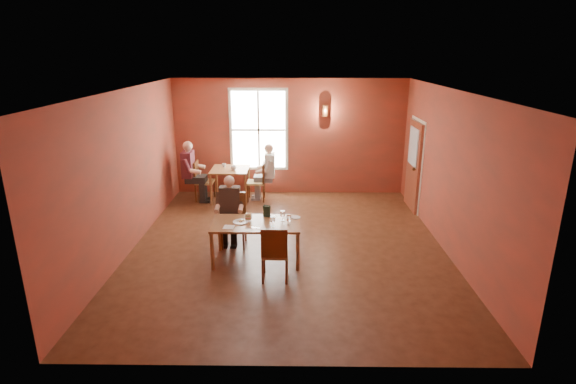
{
  "coord_description": "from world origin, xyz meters",
  "views": [
    {
      "loc": [
        0.11,
        -8.06,
        3.67
      ],
      "look_at": [
        0.0,
        0.2,
        1.05
      ],
      "focal_mm": 28.0,
      "sensor_mm": 36.0,
      "label": 1
    }
  ],
  "objects_px": {
    "chair_diner_main": "(233,221)",
    "chair_diner_maroon": "(205,181)",
    "second_table": "(231,184)",
    "diner_main": "(233,215)",
    "chair_empty": "(275,252)",
    "diner_maroon": "(203,172)",
    "diner_white": "(257,174)",
    "main_table": "(257,241)",
    "chair_diner_white": "(256,181)"
  },
  "relations": [
    {
      "from": "diner_white",
      "to": "diner_maroon",
      "type": "distance_m",
      "value": 1.36
    },
    {
      "from": "chair_diner_main",
      "to": "chair_empty",
      "type": "distance_m",
      "value": 1.59
    },
    {
      "from": "diner_white",
      "to": "diner_maroon",
      "type": "height_order",
      "value": "diner_maroon"
    },
    {
      "from": "diner_main",
      "to": "chair_diner_white",
      "type": "relative_size",
      "value": 1.31
    },
    {
      "from": "main_table",
      "to": "diner_white",
      "type": "relative_size",
      "value": 1.12
    },
    {
      "from": "chair_empty",
      "to": "diner_white",
      "type": "distance_m",
      "value": 4.19
    },
    {
      "from": "chair_empty",
      "to": "second_table",
      "type": "height_order",
      "value": "chair_empty"
    },
    {
      "from": "chair_empty",
      "to": "chair_diner_white",
      "type": "bearing_deg",
      "value": 99.37
    },
    {
      "from": "diner_main",
      "to": "chair_diner_maroon",
      "type": "relative_size",
      "value": 1.29
    },
    {
      "from": "chair_diner_main",
      "to": "diner_white",
      "type": "bearing_deg",
      "value": -94.91
    },
    {
      "from": "main_table",
      "to": "diner_white",
      "type": "xyz_separation_m",
      "value": [
        -0.26,
        3.44,
        0.33
      ]
    },
    {
      "from": "second_table",
      "to": "diner_main",
      "type": "bearing_deg",
      "value": -81.13
    },
    {
      "from": "chair_empty",
      "to": "chair_diner_white",
      "type": "distance_m",
      "value": 4.18
    },
    {
      "from": "chair_diner_main",
      "to": "diner_maroon",
      "type": "distance_m",
      "value": 3.02
    },
    {
      "from": "diner_white",
      "to": "chair_diner_maroon",
      "type": "bearing_deg",
      "value": 90.0
    },
    {
      "from": "chair_empty",
      "to": "chair_diner_white",
      "type": "height_order",
      "value": "chair_diner_white"
    },
    {
      "from": "main_table",
      "to": "diner_main",
      "type": "xyz_separation_m",
      "value": [
        -0.5,
        0.62,
        0.28
      ]
    },
    {
      "from": "second_table",
      "to": "chair_diner_maroon",
      "type": "height_order",
      "value": "chair_diner_maroon"
    },
    {
      "from": "diner_main",
      "to": "diner_maroon",
      "type": "height_order",
      "value": "diner_maroon"
    },
    {
      "from": "main_table",
      "to": "diner_main",
      "type": "bearing_deg",
      "value": 128.88
    },
    {
      "from": "chair_diner_white",
      "to": "diner_maroon",
      "type": "relative_size",
      "value": 0.66
    },
    {
      "from": "chair_diner_main",
      "to": "chair_diner_maroon",
      "type": "bearing_deg",
      "value": -68.67
    },
    {
      "from": "main_table",
      "to": "chair_diner_maroon",
      "type": "height_order",
      "value": "chair_diner_maroon"
    },
    {
      "from": "diner_main",
      "to": "diner_white",
      "type": "distance_m",
      "value": 2.83
    },
    {
      "from": "main_table",
      "to": "chair_diner_main",
      "type": "distance_m",
      "value": 0.83
    },
    {
      "from": "chair_diner_main",
      "to": "chair_diner_maroon",
      "type": "distance_m",
      "value": 3.0
    },
    {
      "from": "diner_white",
      "to": "chair_diner_maroon",
      "type": "distance_m",
      "value": 1.34
    },
    {
      "from": "diner_main",
      "to": "diner_maroon",
      "type": "xyz_separation_m",
      "value": [
        -1.12,
        2.82,
        0.1
      ]
    },
    {
      "from": "chair_diner_maroon",
      "to": "diner_maroon",
      "type": "bearing_deg",
      "value": -90.0
    },
    {
      "from": "second_table",
      "to": "diner_maroon",
      "type": "distance_m",
      "value": 0.76
    },
    {
      "from": "diner_main",
      "to": "chair_diner_maroon",
      "type": "bearing_deg",
      "value": -68.87
    },
    {
      "from": "chair_diner_white",
      "to": "diner_white",
      "type": "distance_m",
      "value": 0.2
    },
    {
      "from": "chair_diner_main",
      "to": "second_table",
      "type": "xyz_separation_m",
      "value": [
        -0.44,
        2.79,
        -0.1
      ]
    },
    {
      "from": "chair_diner_main",
      "to": "chair_empty",
      "type": "bearing_deg",
      "value": 122.62
    },
    {
      "from": "chair_diner_main",
      "to": "diner_white",
      "type": "relative_size",
      "value": 0.74
    },
    {
      "from": "chair_diner_white",
      "to": "diner_white",
      "type": "height_order",
      "value": "diner_white"
    },
    {
      "from": "chair_diner_maroon",
      "to": "second_table",
      "type": "bearing_deg",
      "value": 90.0
    },
    {
      "from": "diner_main",
      "to": "diner_maroon",
      "type": "relative_size",
      "value": 0.87
    },
    {
      "from": "diner_main",
      "to": "second_table",
      "type": "xyz_separation_m",
      "value": [
        -0.44,
        2.82,
        -0.24
      ]
    },
    {
      "from": "diner_main",
      "to": "diner_white",
      "type": "bearing_deg",
      "value": -94.86
    },
    {
      "from": "chair_empty",
      "to": "diner_maroon",
      "type": "height_order",
      "value": "diner_maroon"
    },
    {
      "from": "chair_diner_white",
      "to": "diner_maroon",
      "type": "bearing_deg",
      "value": 90.0
    },
    {
      "from": "chair_empty",
      "to": "diner_main",
      "type": "bearing_deg",
      "value": 123.65
    },
    {
      "from": "chair_diner_main",
      "to": "diner_maroon",
      "type": "xyz_separation_m",
      "value": [
        -1.12,
        2.79,
        0.23
      ]
    },
    {
      "from": "chair_diner_main",
      "to": "second_table",
      "type": "distance_m",
      "value": 2.83
    },
    {
      "from": "chair_empty",
      "to": "diner_white",
      "type": "bearing_deg",
      "value": 98.96
    },
    {
      "from": "second_table",
      "to": "diner_white",
      "type": "relative_size",
      "value": 0.67
    },
    {
      "from": "chair_diner_main",
      "to": "diner_main",
      "type": "relative_size",
      "value": 0.79
    },
    {
      "from": "second_table",
      "to": "diner_white",
      "type": "bearing_deg",
      "value": 0.0
    },
    {
      "from": "chair_diner_main",
      "to": "diner_main",
      "type": "xyz_separation_m",
      "value": [
        0.0,
        -0.03,
        0.13
      ]
    }
  ]
}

